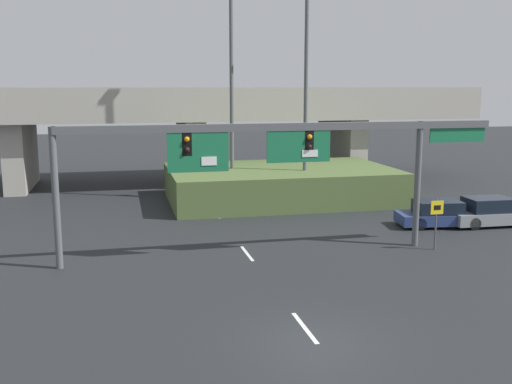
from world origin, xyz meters
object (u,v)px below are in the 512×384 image
(speed_limit_sign, at_px, (436,217))
(highway_light_pole_far, at_px, (306,93))
(signal_gantry, at_px, (275,147))
(highway_light_pole_near, at_px, (231,73))
(parked_sedan_near_right, at_px, (440,214))
(parked_sedan_mid_right, at_px, (490,213))

(speed_limit_sign, height_order, highway_light_pole_far, highway_light_pole_far)
(signal_gantry, xyz_separation_m, highway_light_pole_far, (4.73, 10.72, 2.11))
(signal_gantry, height_order, highway_light_pole_near, highway_light_pole_near)
(signal_gantry, xyz_separation_m, speed_limit_sign, (7.17, -0.86, -3.19))
(parked_sedan_near_right, bearing_deg, signal_gantry, -153.21)
(highway_light_pole_far, height_order, parked_sedan_near_right, highway_light_pole_far)
(signal_gantry, distance_m, parked_sedan_mid_right, 13.32)
(signal_gantry, bearing_deg, parked_sedan_near_right, 18.46)
(signal_gantry, xyz_separation_m, highway_light_pole_near, (0.52, 12.58, 3.30))
(signal_gantry, height_order, highway_light_pole_far, highway_light_pole_far)
(speed_limit_sign, height_order, highway_light_pole_near, highway_light_pole_near)
(highway_light_pole_far, relative_size, parked_sedan_mid_right, 2.85)
(highway_light_pole_far, distance_m, parked_sedan_near_right, 10.90)
(highway_light_pole_far, height_order, parked_sedan_mid_right, highway_light_pole_far)
(parked_sedan_near_right, relative_size, parked_sedan_mid_right, 1.03)
(signal_gantry, distance_m, speed_limit_sign, 7.90)
(highway_light_pole_far, bearing_deg, speed_limit_sign, -78.08)
(highway_light_pole_near, xyz_separation_m, highway_light_pole_far, (4.21, -1.86, -1.19))
(speed_limit_sign, bearing_deg, parked_sedan_mid_right, 35.37)
(parked_sedan_near_right, bearing_deg, speed_limit_sign, -113.55)
(signal_gantry, distance_m, highway_light_pole_near, 13.02)
(highway_light_pole_far, bearing_deg, signal_gantry, -113.80)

